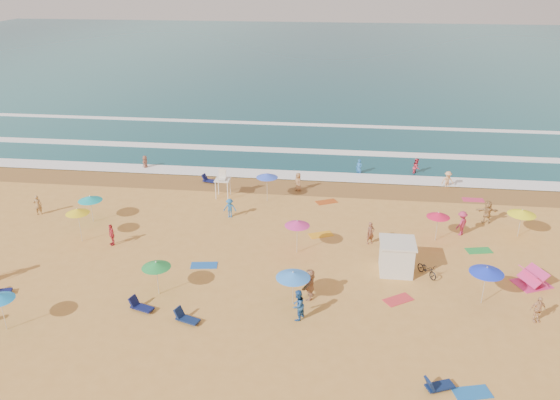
# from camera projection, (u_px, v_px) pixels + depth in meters

# --- Properties ---
(ground) EXTENTS (220.00, 220.00, 0.00)m
(ground) POSITION_uv_depth(u_px,v_px,m) (278.00, 257.00, 36.21)
(ground) COLOR gold
(ground) RESTS_ON ground
(ocean) EXTENTS (220.00, 140.00, 0.18)m
(ocean) POSITION_uv_depth(u_px,v_px,m) (328.00, 57.00, 112.62)
(ocean) COLOR #0C4756
(ocean) RESTS_ON ground
(wet_sand) EXTENTS (220.00, 220.00, 0.00)m
(wet_sand) POSITION_uv_depth(u_px,v_px,m) (296.00, 186.00, 47.58)
(wet_sand) COLOR olive
(wet_sand) RESTS_ON ground
(surf_foam) EXTENTS (200.00, 18.70, 0.05)m
(surf_foam) POSITION_uv_depth(u_px,v_px,m) (304.00, 153.00, 55.56)
(surf_foam) COLOR white
(surf_foam) RESTS_ON ground
(cabana) EXTENTS (2.00, 2.00, 2.00)m
(cabana) POSITION_uv_depth(u_px,v_px,m) (396.00, 258.00, 34.13)
(cabana) COLOR silver
(cabana) RESTS_ON ground
(cabana_roof) EXTENTS (2.20, 2.20, 0.12)m
(cabana_roof) POSITION_uv_depth(u_px,v_px,m) (398.00, 243.00, 33.71)
(cabana_roof) COLOR silver
(cabana_roof) RESTS_ON cabana
(bicycle) EXTENTS (1.43, 1.73, 0.89)m
(bicycle) POSITION_uv_depth(u_px,v_px,m) (427.00, 270.00, 33.87)
(bicycle) COLOR black
(bicycle) RESTS_ON ground
(lifeguard_stand) EXTENTS (1.20, 1.20, 2.10)m
(lifeguard_stand) POSITION_uv_depth(u_px,v_px,m) (223.00, 185.00, 45.06)
(lifeguard_stand) COLOR white
(lifeguard_stand) RESTS_ON ground
(beach_umbrellas) EXTENTS (58.20, 25.24, 0.79)m
(beach_umbrellas) POSITION_uv_depth(u_px,v_px,m) (310.00, 236.00, 34.46)
(beach_umbrellas) COLOR #21913F
(beach_umbrellas) RESTS_ON ground
(loungers) EXTENTS (51.17, 24.66, 0.34)m
(loungers) POSITION_uv_depth(u_px,v_px,m) (393.00, 285.00, 32.74)
(loungers) COLOR #101650
(loungers) RESTS_ON ground
(towels) EXTENTS (38.37, 25.78, 0.03)m
(towels) POSITION_uv_depth(u_px,v_px,m) (322.00, 277.00, 33.91)
(towels) COLOR #DE441B
(towels) RESTS_ON ground
(beachgoers) EXTENTS (35.26, 28.38, 2.15)m
(beachgoers) POSITION_uv_depth(u_px,v_px,m) (311.00, 226.00, 38.62)
(beachgoers) COLOR #2566AD
(beachgoers) RESTS_ON ground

